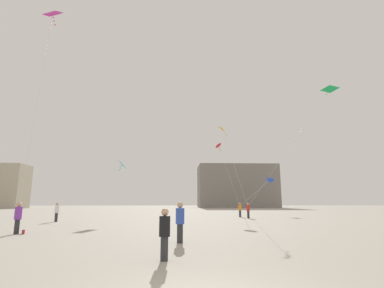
{
  "coord_description": "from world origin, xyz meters",
  "views": [
    {
      "loc": [
        -0.48,
        -5.7,
        1.83
      ],
      "look_at": [
        0.0,
        14.34,
        5.77
      ],
      "focal_mm": 27.61,
      "sensor_mm": 36.0,
      "label": 1
    }
  ],
  "objects_px": {
    "kite_magenta_delta": "(51,18)",
    "building_centre_hall": "(236,186)",
    "person_in_black": "(165,232)",
    "kite_crimson_diamond": "(218,146)",
    "kite_emerald_delta": "(328,92)",
    "person_in_white": "(57,211)",
    "person_in_blue": "(180,220)",
    "kite_cyan_delta": "(122,165)",
    "person_in_orange": "(240,209)",
    "kite_cobalt_delta": "(270,180)",
    "handbag_beside_flyer": "(23,232)",
    "person_in_red": "(248,210)",
    "kite_amber_diamond": "(223,131)",
    "person_in_purple": "(18,216)"
  },
  "relations": [
    {
      "from": "person_in_orange",
      "to": "kite_crimson_diamond",
      "type": "bearing_deg",
      "value": 35.9
    },
    {
      "from": "kite_magenta_delta",
      "to": "building_centre_hall",
      "type": "xyz_separation_m",
      "value": [
        27.11,
        81.32,
        -7.77
      ]
    },
    {
      "from": "kite_cyan_delta",
      "to": "handbag_beside_flyer",
      "type": "distance_m",
      "value": 13.46
    },
    {
      "from": "kite_magenta_delta",
      "to": "kite_cobalt_delta",
      "type": "height_order",
      "value": "kite_magenta_delta"
    },
    {
      "from": "person_in_orange",
      "to": "kite_cyan_delta",
      "type": "xyz_separation_m",
      "value": [
        -13.16,
        -6.99,
        4.59
      ]
    },
    {
      "from": "kite_cobalt_delta",
      "to": "person_in_black",
      "type": "bearing_deg",
      "value": -111.35
    },
    {
      "from": "kite_magenta_delta",
      "to": "kite_cobalt_delta",
      "type": "distance_m",
      "value": 34.29
    },
    {
      "from": "kite_emerald_delta",
      "to": "building_centre_hall",
      "type": "height_order",
      "value": "kite_emerald_delta"
    },
    {
      "from": "kite_amber_diamond",
      "to": "kite_crimson_diamond",
      "type": "bearing_deg",
      "value": 86.15
    },
    {
      "from": "person_in_white",
      "to": "person_in_black",
      "type": "bearing_deg",
      "value": 45.47
    },
    {
      "from": "kite_amber_diamond",
      "to": "person_in_purple",
      "type": "bearing_deg",
      "value": -147.21
    },
    {
      "from": "person_in_black",
      "to": "kite_cobalt_delta",
      "type": "xyz_separation_m",
      "value": [
        13.17,
        33.68,
        4.08
      ]
    },
    {
      "from": "kite_crimson_diamond",
      "to": "person_in_black",
      "type": "bearing_deg",
      "value": -100.46
    },
    {
      "from": "person_in_purple",
      "to": "person_in_white",
      "type": "relative_size",
      "value": 1.02
    },
    {
      "from": "person_in_purple",
      "to": "kite_amber_diamond",
      "type": "height_order",
      "value": "kite_amber_diamond"
    },
    {
      "from": "person_in_orange",
      "to": "kite_magenta_delta",
      "type": "height_order",
      "value": "kite_magenta_delta"
    },
    {
      "from": "person_in_black",
      "to": "kite_cyan_delta",
      "type": "height_order",
      "value": "kite_cyan_delta"
    },
    {
      "from": "kite_magenta_delta",
      "to": "building_centre_hall",
      "type": "distance_m",
      "value": 86.07
    },
    {
      "from": "person_in_white",
      "to": "person_in_orange",
      "type": "xyz_separation_m",
      "value": [
        18.81,
        8.23,
        -0.01
      ]
    },
    {
      "from": "person_in_black",
      "to": "building_centre_hall",
      "type": "height_order",
      "value": "building_centre_hall"
    },
    {
      "from": "kite_crimson_diamond",
      "to": "person_in_red",
      "type": "bearing_deg",
      "value": -24.39
    },
    {
      "from": "kite_magenta_delta",
      "to": "person_in_purple",
      "type": "bearing_deg",
      "value": -92.87
    },
    {
      "from": "person_in_white",
      "to": "handbag_beside_flyer",
      "type": "height_order",
      "value": "person_in_white"
    },
    {
      "from": "person_in_purple",
      "to": "person_in_red",
      "type": "xyz_separation_m",
      "value": [
        16.9,
        16.27,
        -0.04
      ]
    },
    {
      "from": "kite_emerald_delta",
      "to": "handbag_beside_flyer",
      "type": "xyz_separation_m",
      "value": [
        -24.79,
        -11.92,
        -13.42
      ]
    },
    {
      "from": "person_in_purple",
      "to": "kite_emerald_delta",
      "type": "xyz_separation_m",
      "value": [
        25.14,
        12.02,
        12.54
      ]
    },
    {
      "from": "person_in_orange",
      "to": "building_centre_hall",
      "type": "xyz_separation_m",
      "value": [
        10.7,
        63.65,
        6.04
      ]
    },
    {
      "from": "person_in_white",
      "to": "kite_cyan_delta",
      "type": "height_order",
      "value": "kite_cyan_delta"
    },
    {
      "from": "person_in_white",
      "to": "kite_magenta_delta",
      "type": "height_order",
      "value": "kite_magenta_delta"
    },
    {
      "from": "person_in_black",
      "to": "kite_emerald_delta",
      "type": "bearing_deg",
      "value": -82.72
    },
    {
      "from": "kite_emerald_delta",
      "to": "person_in_white",
      "type": "bearing_deg",
      "value": -177.5
    },
    {
      "from": "person_in_black",
      "to": "kite_emerald_delta",
      "type": "relative_size",
      "value": 0.13
    },
    {
      "from": "kite_cobalt_delta",
      "to": "handbag_beside_flyer",
      "type": "distance_m",
      "value": 33.99
    },
    {
      "from": "kite_amber_diamond",
      "to": "handbag_beside_flyer",
      "type": "relative_size",
      "value": 26.48
    },
    {
      "from": "person_in_blue",
      "to": "person_in_orange",
      "type": "xyz_separation_m",
      "value": [
        7.0,
        22.96,
        -0.04
      ]
    },
    {
      "from": "kite_emerald_delta",
      "to": "kite_cobalt_delta",
      "type": "bearing_deg",
      "value": 102.1
    },
    {
      "from": "person_in_red",
      "to": "kite_cobalt_delta",
      "type": "distance_m",
      "value": 11.52
    },
    {
      "from": "person_in_purple",
      "to": "kite_cobalt_delta",
      "type": "bearing_deg",
      "value": 120.78
    },
    {
      "from": "person_in_blue",
      "to": "kite_cyan_delta",
      "type": "distance_m",
      "value": 17.71
    },
    {
      "from": "person_in_blue",
      "to": "person_in_black",
      "type": "xyz_separation_m",
      "value": [
        -0.43,
        -4.11,
        -0.11
      ]
    },
    {
      "from": "person_in_black",
      "to": "kite_crimson_diamond",
      "type": "xyz_separation_m",
      "value": [
        4.75,
        25.7,
        7.67
      ]
    },
    {
      "from": "kite_amber_diamond",
      "to": "person_in_red",
      "type": "bearing_deg",
      "value": 64.43
    },
    {
      "from": "person_in_orange",
      "to": "kite_cobalt_delta",
      "type": "height_order",
      "value": "kite_cobalt_delta"
    },
    {
      "from": "kite_cobalt_delta",
      "to": "handbag_beside_flyer",
      "type": "relative_size",
      "value": 23.33
    },
    {
      "from": "person_in_blue",
      "to": "person_in_red",
      "type": "height_order",
      "value": "person_in_blue"
    },
    {
      "from": "person_in_white",
      "to": "person_in_orange",
      "type": "bearing_deg",
      "value": 127.95
    },
    {
      "from": "person_in_orange",
      "to": "kite_emerald_delta",
      "type": "bearing_deg",
      "value": 149.8
    },
    {
      "from": "kite_cobalt_delta",
      "to": "kite_crimson_diamond",
      "type": "bearing_deg",
      "value": -136.53
    },
    {
      "from": "kite_crimson_diamond",
      "to": "kite_emerald_delta",
      "type": "bearing_deg",
      "value": -26.5
    },
    {
      "from": "person_in_white",
      "to": "person_in_orange",
      "type": "height_order",
      "value": "person_in_white"
    }
  ]
}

